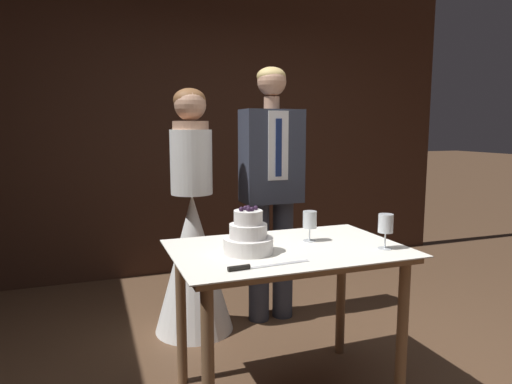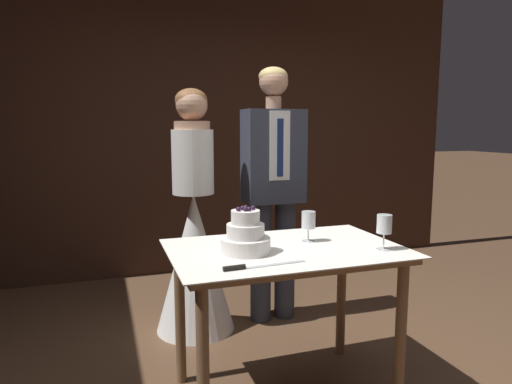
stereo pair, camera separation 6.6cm
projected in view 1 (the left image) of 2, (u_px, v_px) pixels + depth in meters
wall_back at (204, 125)px, 4.43m from camera, size 5.31×0.12×2.86m
cake_table at (287, 268)px, 2.34m from camera, size 1.18×0.77×0.80m
tiered_cake at (248, 236)px, 2.22m from camera, size 0.24×0.24×0.23m
cake_knife at (253, 267)px, 1.98m from camera, size 0.39×0.05×0.02m
wine_glass_near at (310, 221)px, 2.44m from camera, size 0.07×0.07×0.16m
wine_glass_middle at (386, 225)px, 2.28m from camera, size 0.07×0.07×0.18m
bride at (193, 244)px, 3.12m from camera, size 0.54×0.54×1.66m
groom at (271, 182)px, 3.26m from camera, size 0.42×0.25×1.82m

